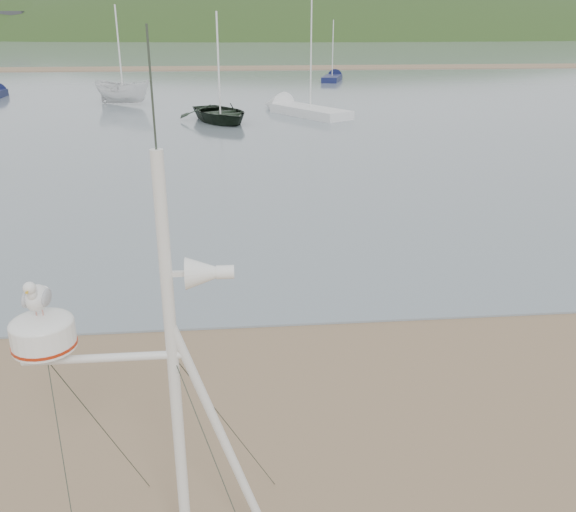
{
  "coord_description": "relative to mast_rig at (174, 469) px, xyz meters",
  "views": [
    {
      "loc": [
        2.01,
        -6.16,
        5.37
      ],
      "look_at": [
        2.69,
        1.0,
        2.59
      ],
      "focal_mm": 38.0,
      "sensor_mm": 36.0,
      "label": 1
    }
  ],
  "objects": [
    {
      "name": "mast_rig",
      "position": [
        0.0,
        0.0,
        0.0
      ],
      "size": [
        2.38,
        2.54,
        5.36
      ],
      "color": "silver",
      "rests_on": "ground"
    },
    {
      "name": "sandbar",
      "position": [
        -1.36,
        71.3,
        -1.22
      ],
      "size": [
        560.0,
        7.0,
        0.07
      ],
      "primitive_type": "cube",
      "color": "#7C6147",
      "rests_on": "water"
    },
    {
      "name": "sailboat_white_near",
      "position": [
        4.4,
        33.68,
        -0.99
      ],
      "size": [
        5.54,
        7.38,
        7.48
      ],
      "color": "silver",
      "rests_on": "ground"
    },
    {
      "name": "hill_ridge",
      "position": [
        17.16,
        236.3,
        -20.99
      ],
      "size": [
        620.0,
        180.0,
        80.0
      ],
      "color": "#203616",
      "rests_on": "ground"
    },
    {
      "name": "boat_white",
      "position": [
        -6.43,
        38.2,
        0.93
      ],
      "size": [
        2.28,
        2.27,
        4.37
      ],
      "primitive_type": "imported",
      "rotation": [
        0.0,
        0.0,
        1.05
      ],
      "color": "silver",
      "rests_on": "water"
    },
    {
      "name": "far_cottages",
      "position": [
        1.64,
        197.3,
        2.71
      ],
      "size": [
        294.4,
        6.3,
        8.0
      ],
      "color": "silver",
      "rests_on": "ground"
    },
    {
      "name": "water",
      "position": [
        -1.36,
        133.3,
        -1.27
      ],
      "size": [
        560.0,
        256.0,
        0.04
      ],
      "primitive_type": "cube",
      "color": "slate",
      "rests_on": "ground"
    },
    {
      "name": "boat_dark",
      "position": [
        0.16,
        29.9,
        1.25
      ],
      "size": [
        3.68,
        2.42,
        5.0
      ],
      "primitive_type": "imported",
      "rotation": [
        0.0,
        0.0,
        0.43
      ],
      "color": "black",
      "rests_on": "water"
    },
    {
      "name": "sailboat_blue_far",
      "position": [
        10.81,
        55.24,
        -0.99
      ],
      "size": [
        3.08,
        6.01,
        5.86
      ],
      "color": "#121740",
      "rests_on": "ground"
    },
    {
      "name": "ground",
      "position": [
        -1.36,
        1.3,
        -1.29
      ],
      "size": [
        560.0,
        560.0,
        0.0
      ],
      "primitive_type": "plane",
      "color": "#7C6147",
      "rests_on": "ground"
    }
  ]
}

